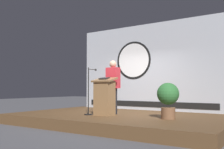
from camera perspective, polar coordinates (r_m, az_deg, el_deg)
ground_plane at (r=7.97m, az=1.85°, el=-10.96°), size 40.00×40.00×0.00m
stage_platform at (r=7.95m, az=1.85°, el=-9.88°), size 6.40×4.00×0.30m
banner_display at (r=9.55m, az=7.59°, el=1.65°), size 5.60×0.12×3.16m
podium at (r=7.57m, az=-1.68°, el=-4.92°), size 0.64×0.50×1.12m
speaker_person at (r=7.97m, az=0.22°, el=-2.70°), size 0.40×0.26×1.66m
microphone_stand at (r=7.78m, az=-5.04°, el=-5.26°), size 0.24×0.51×1.42m
potted_plant at (r=6.84m, az=12.31°, el=-4.91°), size 0.57×0.57×0.94m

